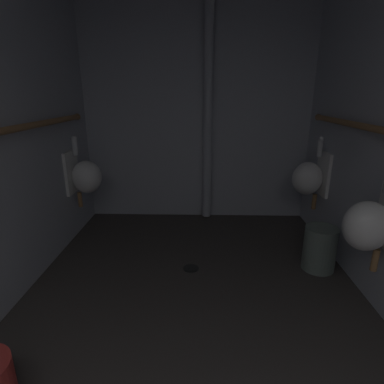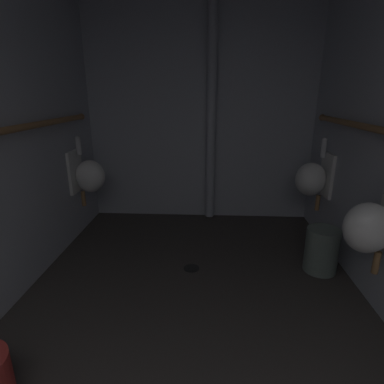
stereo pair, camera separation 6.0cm
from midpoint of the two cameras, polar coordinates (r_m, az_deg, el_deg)
name	(u,v)px [view 2 (the right image)]	position (r m, az deg, el deg)	size (l,w,h in m)	color
floor	(193,307)	(2.46, 0.83, -20.40)	(2.73, 3.60, 0.08)	#383330
wall_back	(201,116)	(3.72, 2.05, 13.77)	(2.73, 0.06, 2.45)	#B0B5BE
urinal_left_mid	(88,175)	(3.43, -18.08, 2.96)	(0.32, 0.30, 0.76)	white
urinal_right_mid	(371,226)	(2.34, 30.71, -5.47)	(0.32, 0.30, 0.76)	white
urinal_right_far	(313,178)	(3.38, 21.80, 2.35)	(0.32, 0.30, 0.76)	white
standpipe_back_wall	(211,117)	(3.61, 4.03, 13.62)	(0.10, 0.10, 2.40)	#B0B5BE
floor_drain	(192,268)	(2.82, 0.53, -13.81)	(0.14, 0.14, 0.01)	black
waste_bin	(322,250)	(2.94, 23.25, -9.78)	(0.28, 0.28, 0.39)	slate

